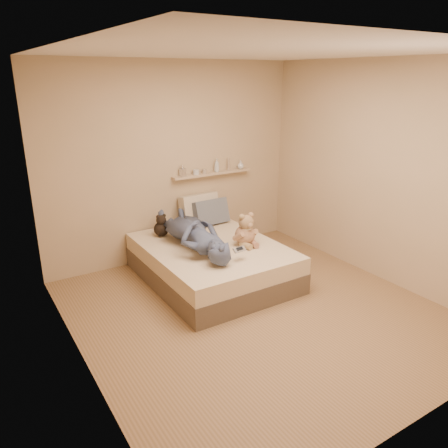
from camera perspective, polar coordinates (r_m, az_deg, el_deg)
room at (r=4.29m, az=4.64°, el=3.94°), size 3.80×3.80×3.80m
bed at (r=5.38m, az=-1.59°, el=-4.99°), size 1.50×1.90×0.45m
game_console at (r=4.81m, az=2.04°, el=-3.34°), size 0.15×0.07×0.05m
teddy_bear at (r=5.24m, az=2.86°, el=-1.06°), size 0.34×0.32×0.41m
dark_plush at (r=5.59m, az=-8.20°, el=-0.36°), size 0.19×0.19×0.29m
pillow_cream at (r=6.05m, az=-3.24°, el=2.02°), size 0.56×0.26×0.42m
pillow_grey at (r=5.99m, az=-1.75°, el=1.57°), size 0.51×0.26×0.37m
person at (r=5.19m, az=-3.98°, el=-1.16°), size 0.64×1.53×0.36m
wall_shelf at (r=6.13m, az=-1.58°, el=6.61°), size 1.20×0.12×0.03m
shelf_bottles at (r=6.13m, az=-1.28°, el=7.42°), size 1.04×0.13×0.19m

